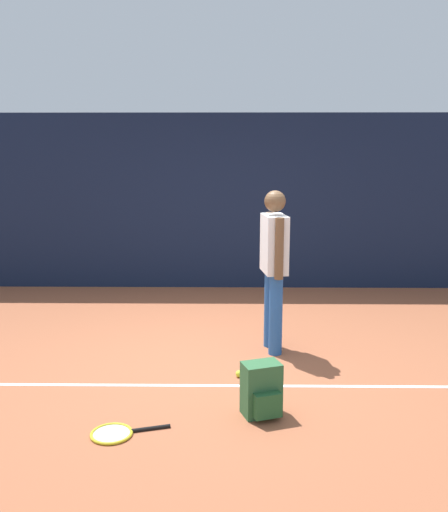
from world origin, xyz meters
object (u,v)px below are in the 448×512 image
at_px(tennis_player, 274,261).
at_px(tennis_racket, 115,433).
at_px(tennis_ball_near_player, 239,374).
at_px(backpack, 262,391).

xyz_separation_m(tennis_player, tennis_racket, (-1.32, -1.82, -0.95)).
bearing_deg(tennis_racket, tennis_ball_near_player, -147.32).
distance_m(tennis_player, backpack, 1.68).
bearing_deg(tennis_ball_near_player, backpack, -77.12).
bearing_deg(tennis_racket, backpack, -179.70).
bearing_deg(tennis_racket, tennis_player, -142.07).
bearing_deg(backpack, tennis_racket, 177.57).
bearing_deg(tennis_player, tennis_ball_near_player, 144.78).
relative_size(tennis_player, tennis_racket, 2.67).
bearing_deg(tennis_player, backpack, 164.00).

